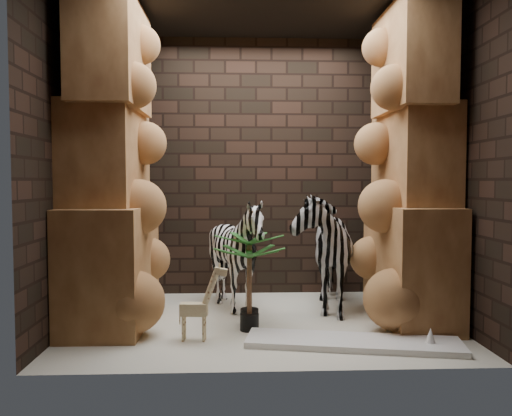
{
  "coord_description": "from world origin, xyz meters",
  "views": [
    {
      "loc": [
        -0.25,
        -4.7,
        1.33
      ],
      "look_at": [
        -0.05,
        0.15,
        1.07
      ],
      "focal_mm": 35.4,
      "sensor_mm": 36.0,
      "label": 1
    }
  ],
  "objects_px": {
    "zebra_left": "(237,261)",
    "palm_front": "(249,279)",
    "giraffe_toy": "(194,301)",
    "zebra_right": "(321,240)",
    "palm_back": "(249,288)",
    "surfboard": "(353,342)"
  },
  "relations": [
    {
      "from": "zebra_right",
      "to": "surfboard",
      "type": "distance_m",
      "value": 1.4
    },
    {
      "from": "zebra_left",
      "to": "palm_back",
      "type": "bearing_deg",
      "value": -58.3
    },
    {
      "from": "giraffe_toy",
      "to": "palm_back",
      "type": "height_order",
      "value": "palm_back"
    },
    {
      "from": "zebra_left",
      "to": "giraffe_toy",
      "type": "height_order",
      "value": "zebra_left"
    },
    {
      "from": "palm_front",
      "to": "giraffe_toy",
      "type": "bearing_deg",
      "value": -137.32
    },
    {
      "from": "palm_back",
      "to": "surfboard",
      "type": "bearing_deg",
      "value": -28.74
    },
    {
      "from": "zebra_right",
      "to": "palm_back",
      "type": "bearing_deg",
      "value": -129.23
    },
    {
      "from": "palm_front",
      "to": "surfboard",
      "type": "xyz_separation_m",
      "value": [
        0.82,
        -0.62,
        -0.41
      ]
    },
    {
      "from": "zebra_left",
      "to": "giraffe_toy",
      "type": "bearing_deg",
      "value": -89.32
    },
    {
      "from": "zebra_right",
      "to": "giraffe_toy",
      "type": "relative_size",
      "value": 2.15
    },
    {
      "from": "palm_front",
      "to": "palm_back",
      "type": "xyz_separation_m",
      "value": [
        -0.01,
        -0.17,
        -0.05
      ]
    },
    {
      "from": "zebra_right",
      "to": "zebra_left",
      "type": "bearing_deg",
      "value": -166.98
    },
    {
      "from": "giraffe_toy",
      "to": "palm_front",
      "type": "bearing_deg",
      "value": 48.36
    },
    {
      "from": "surfboard",
      "to": "giraffe_toy",
      "type": "bearing_deg",
      "value": -177.37
    },
    {
      "from": "giraffe_toy",
      "to": "surfboard",
      "type": "xyz_separation_m",
      "value": [
        1.3,
        -0.18,
        -0.31
      ]
    },
    {
      "from": "zebra_right",
      "to": "surfboard",
      "type": "bearing_deg",
      "value": -80.96
    },
    {
      "from": "giraffe_toy",
      "to": "palm_front",
      "type": "distance_m",
      "value": 0.66
    },
    {
      "from": "zebra_left",
      "to": "palm_front",
      "type": "xyz_separation_m",
      "value": [
        0.11,
        -0.48,
        -0.09
      ]
    },
    {
      "from": "zebra_left",
      "to": "palm_back",
      "type": "distance_m",
      "value": 0.67
    },
    {
      "from": "zebra_right",
      "to": "surfboard",
      "type": "relative_size",
      "value": 0.83
    },
    {
      "from": "zebra_left",
      "to": "palm_back",
      "type": "relative_size",
      "value": 1.51
    },
    {
      "from": "palm_back",
      "to": "zebra_right",
      "type": "bearing_deg",
      "value": 44.58
    }
  ]
}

